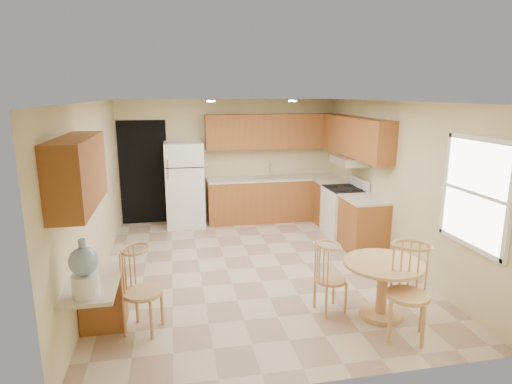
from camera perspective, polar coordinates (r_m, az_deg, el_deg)
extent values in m
plane|color=#C2AB8C|center=(6.67, -0.23, -10.04)|extent=(5.50, 5.50, 0.00)
cube|color=white|center=(6.14, -0.25, 11.97)|extent=(4.50, 5.50, 0.02)
cube|color=beige|center=(8.96, -3.56, 4.25)|extent=(4.50, 0.02, 2.50)
cube|color=beige|center=(3.73, 7.81, -8.54)|extent=(4.50, 0.02, 2.50)
cube|color=beige|center=(6.28, -20.86, -0.39)|extent=(0.02, 5.50, 2.50)
cube|color=beige|center=(7.05, 18.02, 1.24)|extent=(0.02, 5.50, 2.50)
cube|color=black|center=(8.92, -14.75, 2.51)|extent=(0.90, 0.02, 2.10)
cube|color=#A05C28|center=(8.98, 2.31, -1.01)|extent=(2.75, 0.60, 0.87)
cube|color=beige|center=(8.88, 2.34, 1.84)|extent=(2.75, 0.63, 0.04)
cube|color=#A05C28|center=(8.75, 10.09, -1.60)|extent=(0.60, 0.59, 0.87)
cube|color=beige|center=(8.64, 10.21, 1.32)|extent=(0.63, 0.59, 0.04)
cube|color=#A05C28|center=(7.46, 14.09, -4.35)|extent=(0.60, 0.80, 0.87)
cube|color=beige|center=(7.34, 14.28, -0.96)|extent=(0.63, 0.80, 0.04)
cube|color=#A05C28|center=(8.88, 2.19, 8.09)|extent=(2.75, 0.33, 0.70)
cube|color=#A05C28|center=(7.96, 13.08, 7.20)|extent=(0.33, 2.42, 0.70)
cube|color=#A05C28|center=(4.59, -22.65, 2.43)|extent=(0.33, 1.40, 0.70)
cube|color=silver|center=(8.87, 2.18, 1.97)|extent=(0.78, 0.44, 0.01)
cube|color=silver|center=(7.96, 12.45, 4.10)|extent=(0.50, 0.76, 0.14)
cube|color=#A05C28|center=(5.29, -19.69, -13.02)|extent=(0.48, 0.42, 0.72)
cube|color=beige|center=(4.79, -20.71, -10.78)|extent=(0.50, 1.20, 0.04)
cube|color=white|center=(5.49, 27.30, -0.15)|extent=(0.05, 1.00, 1.20)
cube|color=white|center=(5.39, 27.91, 6.27)|extent=(0.05, 1.10, 0.06)
cube|color=white|center=(5.64, 26.57, -6.30)|extent=(0.05, 1.10, 0.06)
cube|color=white|center=(5.09, 30.85, -1.49)|extent=(0.05, 0.06, 1.28)
cube|color=white|center=(5.90, 24.09, 0.99)|extent=(0.05, 0.06, 1.28)
cylinder|color=white|center=(7.26, -6.04, 11.95)|extent=(0.14, 0.14, 0.02)
cylinder|color=white|center=(7.51, 4.89, 12.01)|extent=(0.14, 0.14, 0.02)
cube|color=white|center=(8.61, -9.48, 0.99)|extent=(0.74, 0.69, 1.69)
cube|color=black|center=(8.19, -9.51, 3.20)|extent=(0.73, 0.01, 0.02)
cube|color=silver|center=(8.20, -11.66, 2.41)|extent=(0.03, 0.03, 0.18)
cube|color=silver|center=(8.17, -11.72, 3.78)|extent=(0.03, 0.03, 0.14)
cube|color=white|center=(8.13, 11.59, -2.68)|extent=(0.65, 0.76, 0.90)
cube|color=black|center=(8.02, 11.74, 0.45)|extent=(0.64, 0.75, 0.02)
cube|color=white|center=(8.11, 13.60, 1.19)|extent=(0.06, 0.76, 0.18)
cylinder|color=tan|center=(5.54, 16.23, -15.35)|extent=(0.50, 0.50, 0.05)
cylinder|color=tan|center=(5.41, 16.44, -12.45)|extent=(0.13, 0.13, 0.62)
cylinder|color=tan|center=(5.27, 16.68, -9.14)|extent=(0.93, 0.93, 0.04)
cylinder|color=tan|center=(5.37, 9.92, -11.44)|extent=(0.38, 0.38, 0.04)
cylinder|color=tan|center=(5.53, 7.97, -12.96)|extent=(0.03, 0.03, 0.41)
cylinder|color=tan|center=(5.62, 10.66, -12.63)|extent=(0.03, 0.03, 0.41)
cylinder|color=tan|center=(5.30, 8.95, -14.20)|extent=(0.03, 0.03, 0.41)
cylinder|color=tan|center=(5.39, 11.75, -13.82)|extent=(0.03, 0.03, 0.41)
cylinder|color=tan|center=(5.00, 19.60, -12.87)|extent=(0.46, 0.46, 0.04)
cylinder|color=tan|center=(5.16, 16.79, -14.89)|extent=(0.04, 0.04, 0.50)
cylinder|color=tan|center=(5.31, 20.05, -14.29)|extent=(0.04, 0.04, 0.50)
cylinder|color=tan|center=(4.90, 18.64, -16.56)|extent=(0.04, 0.04, 0.50)
cylinder|color=tan|center=(5.06, 22.03, -15.85)|extent=(0.04, 0.04, 0.50)
cylinder|color=tan|center=(5.02, -14.89, -12.86)|extent=(0.43, 0.43, 0.04)
cylinder|color=tan|center=(5.27, -16.35, -14.43)|extent=(0.04, 0.04, 0.46)
cylinder|color=tan|center=(5.25, -12.92, -14.34)|extent=(0.04, 0.04, 0.46)
cylinder|color=tan|center=(5.00, -16.65, -16.02)|extent=(0.04, 0.04, 0.46)
cylinder|color=tan|center=(4.98, -13.01, -15.95)|extent=(0.04, 0.04, 0.46)
cylinder|color=white|center=(4.36, -21.73, -11.46)|extent=(0.25, 0.25, 0.21)
sphere|color=#81A8C8|center=(4.27, -22.00, -8.53)|extent=(0.27, 0.27, 0.27)
cylinder|color=#81A8C8|center=(4.21, -22.20, -6.35)|extent=(0.07, 0.07, 0.08)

